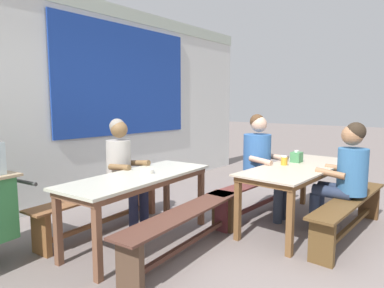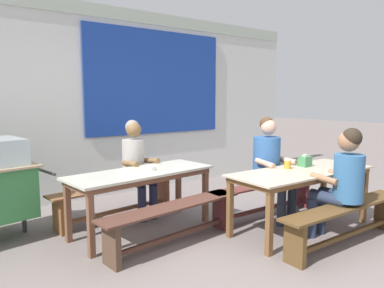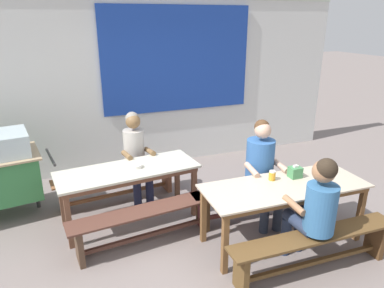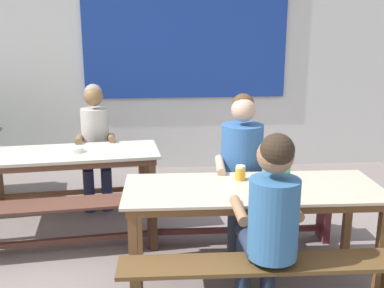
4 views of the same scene
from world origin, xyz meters
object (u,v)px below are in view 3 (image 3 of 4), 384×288
(bench_far_front, at_px, (146,221))
(bench_near_front, at_px, (314,246))
(person_center_facing, at_px, (136,152))
(person_near_front, at_px, (315,206))
(bench_near_back, at_px, (256,196))
(person_right_near_table, at_px, (262,166))
(dining_table_near, at_px, (284,191))
(tissue_box, at_px, (295,172))
(soup_bowl, at_px, (136,166))
(bench_far_back, at_px, (117,182))
(condiment_jar, at_px, (272,176))
(dining_table_far, at_px, (128,174))

(bench_far_front, bearing_deg, bench_near_front, -36.51)
(person_center_facing, relative_size, person_near_front, 1.01)
(bench_far_front, relative_size, bench_near_back, 0.99)
(person_center_facing, bearing_deg, person_right_near_table, -39.39)
(dining_table_near, distance_m, tissue_box, 0.30)
(person_near_front, distance_m, soup_bowl, 2.15)
(bench_far_back, relative_size, bench_near_front, 0.94)
(bench_far_front, height_order, bench_near_back, same)
(bench_near_back, height_order, person_near_front, person_near_front)
(soup_bowl, bearing_deg, condiment_jar, -33.50)
(dining_table_near, distance_m, bench_near_back, 0.69)
(dining_table_far, bearing_deg, bench_near_front, -47.46)
(bench_far_back, xyz_separation_m, bench_near_front, (1.59, -2.25, 0.01))
(bench_near_back, distance_m, soup_bowl, 1.61)
(dining_table_far, relative_size, bench_far_back, 1.01)
(person_near_front, relative_size, tissue_box, 8.30)
(person_center_facing, bearing_deg, soup_bowl, -102.05)
(dining_table_far, relative_size, bench_near_front, 0.95)
(condiment_jar, xyz_separation_m, soup_bowl, (-1.38, 0.91, -0.03))
(person_near_front, height_order, condiment_jar, person_near_front)
(person_center_facing, height_order, soup_bowl, person_center_facing)
(bench_far_back, distance_m, soup_bowl, 0.76)
(bench_far_front, distance_m, condiment_jar, 1.54)
(bench_far_front, height_order, person_center_facing, person_center_facing)
(dining_table_near, distance_m, condiment_jar, 0.22)
(bench_far_back, relative_size, person_right_near_table, 1.34)
(bench_far_front, xyz_separation_m, tissue_box, (1.72, -0.37, 0.49))
(condiment_jar, bearing_deg, bench_near_front, -86.42)
(tissue_box, height_order, soup_bowl, tissue_box)
(bench_far_back, bearing_deg, person_near_front, -53.61)
(person_right_near_table, bearing_deg, dining_table_far, 160.15)
(person_right_near_table, height_order, condiment_jar, person_right_near_table)
(condiment_jar, bearing_deg, bench_near_back, 79.55)
(condiment_jar, distance_m, soup_bowl, 1.66)
(bench_near_back, bearing_deg, bench_near_front, -91.47)
(soup_bowl, bearing_deg, person_right_near_table, -20.95)
(bench_far_back, xyz_separation_m, person_center_facing, (0.28, -0.04, 0.43))
(person_right_near_table, relative_size, soup_bowl, 9.31)
(dining_table_near, bearing_deg, condiment_jar, 110.31)
(bench_far_front, distance_m, tissue_box, 1.82)
(bench_far_front, relative_size, person_near_front, 1.39)
(tissue_box, bearing_deg, bench_near_back, 115.34)
(bench_far_back, height_order, person_right_near_table, person_right_near_table)
(bench_far_back, bearing_deg, soup_bowl, -74.29)
(person_near_front, relative_size, soup_bowl, 8.89)
(dining_table_far, distance_m, dining_table_near, 1.89)
(bench_far_back, relative_size, person_center_facing, 1.39)
(bench_near_front, bearing_deg, bench_far_front, 143.49)
(bench_far_front, bearing_deg, bench_near_back, 2.90)
(bench_near_back, height_order, person_center_facing, person_center_facing)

